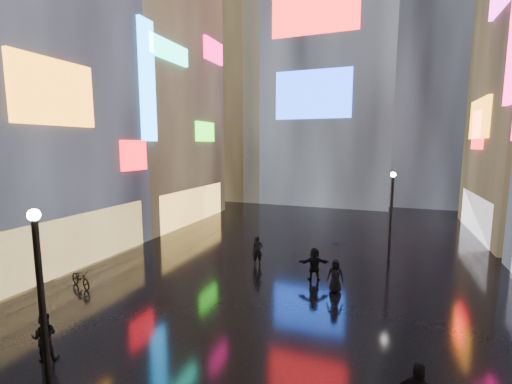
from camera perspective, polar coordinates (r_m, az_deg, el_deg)
The scene contains 14 objects.
ground at distance 21.31m, azimuth 7.73°, elevation -10.64°, with size 140.00×140.00×0.00m, color black.
building_left_mid at distance 25.14m, azimuth -36.67°, elevation 18.39°, with size 10.28×12.70×24.00m.
building_left_far at distance 33.11m, azimuth -18.25°, elevation 14.83°, with size 10.28×12.00×22.00m.
tower_main at distance 46.57m, azimuth 11.60°, elevation 25.53°, with size 16.00×14.20×42.00m.
tower_flank_right at distance 47.10m, azimuth 27.37°, elevation 19.59°, with size 12.00×12.00×34.00m, color black.
tower_flank_left at distance 46.04m, azimuth -3.28°, elevation 15.65°, with size 10.00×10.00×26.00m, color black.
lamp_near at distance 10.42m, azimuth -32.17°, elevation -14.69°, with size 0.30×0.30×5.20m.
lamp_far at distance 21.34m, azimuth 21.61°, elevation -2.93°, with size 0.30×0.30×5.20m.
pedestrian_1 at distance 13.38m, azimuth -31.80°, elevation -19.84°, with size 0.74×0.58×1.53m, color black.
pedestrian_4 at distance 16.55m, azimuth 13.09°, elevation -13.46°, with size 0.75×0.49×1.54m, color black.
pedestrian_5 at distance 17.66m, azimuth 9.70°, elevation -11.76°, with size 1.55×0.49×1.67m, color black.
pedestrian_6 at distance 19.55m, azimuth 0.26°, elevation -9.77°, with size 0.59×0.39×1.63m, color black.
umbrella_2 at distance 16.16m, azimuth 13.22°, elevation -9.51°, with size 0.92×0.94×0.84m, color black.
bicycle at distance 18.71m, azimuth -27.18°, elevation -12.63°, with size 0.61×1.74×0.91m, color black.
Camera 1 is at (4.41, 0.27, 6.72)m, focal length 24.00 mm.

